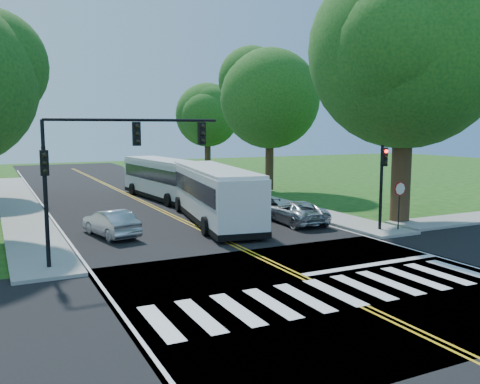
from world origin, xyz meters
TOP-DOWN VIEW (x-y plane):
  - ground at (0.00, 0.00)m, footprint 140.00×140.00m
  - road at (0.00, 18.00)m, footprint 14.00×96.00m
  - cross_road at (0.00, 0.00)m, footprint 60.00×12.00m
  - center_line at (0.00, 22.00)m, footprint 0.36×70.00m
  - edge_line_w at (-6.80, 22.00)m, footprint 0.12×70.00m
  - edge_line_e at (6.80, 22.00)m, footprint 0.12×70.00m
  - crosswalk at (0.00, -0.50)m, footprint 12.60×3.00m
  - stop_bar at (3.50, 1.60)m, footprint 6.60×0.40m
  - sidewalk_nw at (-8.30, 25.00)m, footprint 2.60×40.00m
  - sidewalk_ne at (8.30, 25.00)m, footprint 2.60×40.00m
  - tree_ne_big at (11.00, 8.00)m, footprint 10.80×10.80m
  - tree_east_mid at (11.50, 24.00)m, footprint 8.40×8.40m
  - tree_east_far at (12.50, 40.00)m, footprint 7.20×7.20m
  - signal_nw at (-5.86, 6.43)m, footprint 7.15×0.46m
  - signal_ne at (8.20, 6.44)m, footprint 0.30×0.46m
  - stop_sign at (9.00, 5.98)m, footprint 0.76×0.08m
  - bus_lead at (1.54, 13.10)m, footprint 4.61×12.49m
  - bus_follow at (1.93, 23.18)m, footprint 3.52×11.94m
  - hatchback at (-4.72, 11.59)m, footprint 2.23×4.29m
  - suv at (5.46, 10.47)m, footprint 2.39×4.79m
  - dark_sedan at (5.31, 14.52)m, footprint 2.41×4.37m

SIDE VIEW (x-z plane):
  - ground at x=0.00m, z-range 0.00..0.00m
  - road at x=0.00m, z-range 0.00..0.01m
  - cross_road at x=0.00m, z-range 0.00..0.01m
  - center_line at x=0.00m, z-range 0.01..0.02m
  - edge_line_w at x=-6.80m, z-range 0.01..0.02m
  - edge_line_e at x=6.80m, z-range 0.01..0.02m
  - crosswalk at x=0.00m, z-range 0.01..0.02m
  - stop_bar at x=3.50m, z-range 0.01..0.02m
  - sidewalk_nw at x=-8.30m, z-range 0.00..0.15m
  - sidewalk_ne at x=8.30m, z-range 0.00..0.15m
  - dark_sedan at x=5.31m, z-range 0.01..1.21m
  - suv at x=5.46m, z-range 0.01..1.31m
  - hatchback at x=-4.72m, z-range 0.01..1.36m
  - bus_follow at x=1.93m, z-range 0.10..3.14m
  - bus_lead at x=1.54m, z-range 0.10..3.26m
  - stop_sign at x=9.00m, z-range 0.77..3.30m
  - signal_ne at x=8.20m, z-range 0.76..5.16m
  - signal_nw at x=-5.86m, z-range 1.55..7.21m
  - tree_east_far at x=12.50m, z-range 1.69..12.03m
  - tree_east_mid at x=11.50m, z-range 1.89..13.82m
  - tree_ne_big at x=11.00m, z-range 2.17..17.08m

